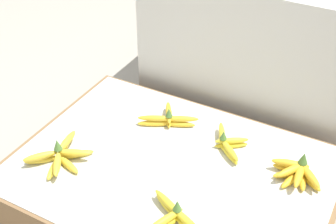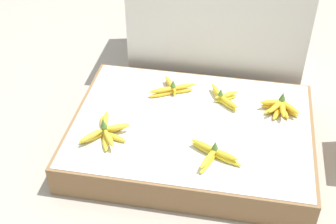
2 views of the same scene
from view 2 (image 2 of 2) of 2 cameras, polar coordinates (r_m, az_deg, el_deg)
ground_plane at (r=2.42m, az=2.79°, el=-4.28°), size 10.00×10.00×0.00m
display_platform at (r=2.37m, az=2.85°, el=-2.84°), size 1.19×0.86×0.16m
back_vendor_table at (r=2.85m, az=6.31°, el=11.30°), size 1.00×0.55×0.68m
banana_bunch_front_left at (r=2.24m, az=-7.57°, el=-2.38°), size 0.23×0.25×0.10m
banana_bunch_front_midright at (r=2.12m, az=5.51°, el=-5.14°), size 0.25×0.20×0.09m
banana_bunch_middle_midleft at (r=2.49m, az=0.43°, el=2.91°), size 0.24×0.19×0.09m
banana_bunch_middle_midright at (r=2.45m, az=6.78°, el=1.80°), size 0.17×0.20×0.09m
banana_bunch_middle_right at (r=2.43m, az=13.49°, el=0.57°), size 0.21×0.16×0.10m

